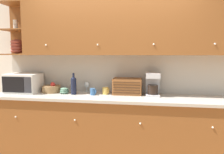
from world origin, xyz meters
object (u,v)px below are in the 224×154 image
Objects in this scene: fruit_basket at (51,89)px; bread_box at (127,86)px; bowl_stack_on_counter at (65,91)px; wine_bottle at (74,85)px; mug_blue_second at (106,91)px; coffee_maker at (153,84)px; microwave at (23,83)px; mug at (93,92)px; wine_glass at (87,85)px.

bread_box is at bearing 1.49° from fruit_basket.
wine_bottle reaches higher than bowl_stack_on_counter.
coffee_maker is at bearing 0.42° from mug_blue_second.
microwave is 1.58× the size of wine_bottle.
fruit_basket is at bearing 179.50° from coffee_maker.
mug_blue_second is 0.34m from bread_box.
wine_bottle is 3.23× the size of mug.
bread_box is at bearing 5.71° from bowl_stack_on_counter.
bread_box is 1.26× the size of coffee_maker.
bread_box is (0.67, -0.09, 0.01)m from wine_glass.
coffee_maker is at bearing -6.87° from bread_box.
microwave reaches higher than mug.
wine_bottle is at bearing -120.72° from wine_glass.
mug is at bearing -6.13° from bowl_stack_on_counter.
bowl_stack_on_counter is 0.64m from mug_blue_second.
bowl_stack_on_counter is 1.38× the size of mug_blue_second.
bowl_stack_on_counter is at bearing -175.88° from mug_blue_second.
bowl_stack_on_counter is at bearing -177.82° from coffee_maker.
wine_bottle is 0.32m from mug.
microwave is 1.33m from mug_blue_second.
coffee_maker reaches higher than mug_blue_second.
wine_glass is at bearing 32.27° from bowl_stack_on_counter.
fruit_basket is 0.26m from bowl_stack_on_counter.
wine_glass is at bearing 172.05° from bread_box.
mug_blue_second is 0.25× the size of bread_box.
wine_glass is (0.14, 0.23, -0.03)m from wine_bottle.
microwave reaches higher than bread_box.
wine_glass is at bearing 124.83° from mug.
coffee_maker reaches higher than wine_glass.
wine_bottle is (0.16, -0.04, 0.10)m from bowl_stack_on_counter.
coffee_maker is (0.38, -0.05, 0.05)m from bread_box.
bread_box is at bearing 9.71° from wine_bottle.
microwave is at bearing -176.14° from bread_box.
bowl_stack_on_counter is 0.45× the size of wine_bottle.
mug is at bearing -150.74° from mug_blue_second.
wine_glass is 0.68m from bread_box.
coffee_maker reaches higher than bowl_stack_on_counter.
bread_box reaches higher than mug.
wine_bottle is at bearing -1.77° from microwave.
mug_blue_second is at bearing 4.12° from bowl_stack_on_counter.
bowl_stack_on_counter is 0.36m from wine_glass.
microwave is at bearing 178.23° from wine_bottle.
wine_bottle is 0.75× the size of bread_box.
wine_bottle is (0.85, -0.03, -0.00)m from microwave.
bread_box is (0.81, 0.14, -0.03)m from wine_bottle.
bread_box is at bearing 173.13° from coffee_maker.
coffee_maker is (1.05, -0.14, 0.06)m from wine_glass.
fruit_basket is 0.88× the size of wine_bottle.
mug is at bearing -163.60° from bread_box.
microwave is at bearing -178.14° from coffee_maker.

